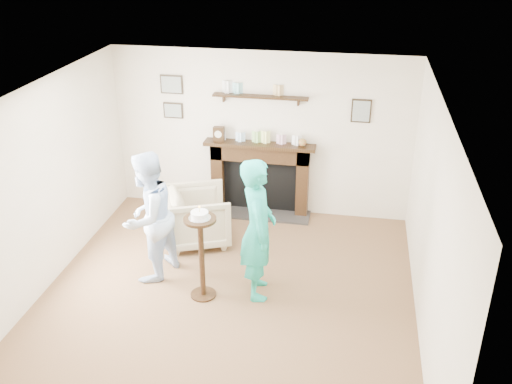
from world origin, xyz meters
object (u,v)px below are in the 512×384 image
at_px(woman, 258,291).
at_px(pedestal_table, 201,242).
at_px(man, 153,274).
at_px(armchair, 199,241).

bearing_deg(woman, pedestal_table, 93.77).
bearing_deg(man, armchair, 177.09).
xyz_separation_m(man, woman, (1.40, -0.13, 0.00)).
height_order(armchair, pedestal_table, pedestal_table).
xyz_separation_m(armchair, man, (-0.35, -0.94, 0.00)).
relative_size(armchair, man, 0.51).
relative_size(man, woman, 0.95).
bearing_deg(pedestal_table, man, 157.34).
bearing_deg(armchair, woman, -157.39).
distance_m(armchair, man, 1.01).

